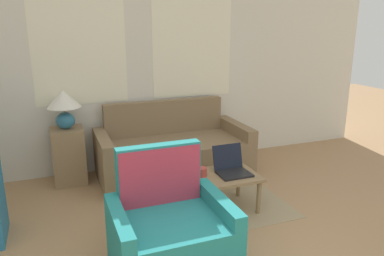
% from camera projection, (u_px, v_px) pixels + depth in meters
% --- Properties ---
extents(wall_back, '(6.78, 0.06, 2.60)m').
position_uv_depth(wall_back, '(146.00, 68.00, 4.82)').
color(wall_back, silver).
rests_on(wall_back, ground_plane).
extents(rug, '(1.60, 1.97, 0.01)m').
position_uv_depth(rug, '(195.00, 190.00, 4.31)').
color(rug, '#9E8966').
rests_on(rug, ground_plane).
extents(couch, '(1.86, 0.90, 0.89)m').
position_uv_depth(couch, '(172.00, 153.00, 4.74)').
color(couch, '#846B4C').
rests_on(couch, ground_plane).
extents(armchair, '(0.88, 0.73, 0.94)m').
position_uv_depth(armchair, '(170.00, 235.00, 2.87)').
color(armchair, teal).
rests_on(armchair, ground_plane).
extents(side_table, '(0.37, 0.37, 0.67)m').
position_uv_depth(side_table, '(69.00, 156.00, 4.45)').
color(side_table, '#937551').
rests_on(side_table, ground_plane).
extents(table_lamp, '(0.38, 0.38, 0.45)m').
position_uv_depth(table_lamp, '(64.00, 104.00, 4.29)').
color(table_lamp, teal).
rests_on(table_lamp, side_table).
extents(coffee_table, '(0.89, 0.53, 0.38)m').
position_uv_depth(coffee_table, '(214.00, 180.00, 3.76)').
color(coffee_table, '#8E704C').
rests_on(coffee_table, ground_plane).
extents(laptop, '(0.32, 0.33, 0.27)m').
position_uv_depth(laptop, '(232.00, 167.00, 3.81)').
color(laptop, black).
rests_on(laptop, coffee_table).
extents(cup_navy, '(0.08, 0.08, 0.10)m').
position_uv_depth(cup_navy, '(177.00, 172.00, 3.73)').
color(cup_navy, gold).
rests_on(cup_navy, coffee_table).
extents(cup_yellow, '(0.10, 0.10, 0.09)m').
position_uv_depth(cup_yellow, '(202.00, 172.00, 3.73)').
color(cup_yellow, '#B23D38').
rests_on(cup_yellow, coffee_table).
extents(snack_bowl, '(0.18, 0.18, 0.07)m').
position_uv_depth(snack_bowl, '(186.00, 177.00, 3.63)').
color(snack_bowl, '#191E4C').
rests_on(snack_bowl, coffee_table).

